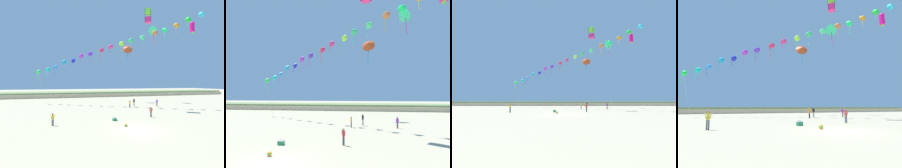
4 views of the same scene
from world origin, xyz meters
TOP-DOWN VIEW (x-y plane):
  - ground_plane at (0.00, 0.00)m, footprint 240.00×240.00m
  - dune_ridge at (0.00, 45.87)m, footprint 120.00×13.47m
  - person_near_left at (6.24, 15.81)m, footprint 0.36×0.58m
  - person_mid_center at (4.56, 14.11)m, footprint 0.22×0.56m
  - person_far_left at (11.05, 14.26)m, footprint 0.44×0.46m
  - person_far_right at (4.43, 5.07)m, footprint 0.46×0.41m
  - kite_banner_string at (0.98, 16.83)m, footprint 34.09×18.21m
  - large_kite_mid_trail at (14.26, 21.29)m, footprint 2.93×3.13m
  - large_kite_outer_drift at (7.37, 22.78)m, footprint 2.97×2.49m
  - beach_cooler at (-1.46, 4.44)m, footprint 0.58×0.41m
  - beach_ball at (-0.93, 1.41)m, footprint 0.36×0.36m

SIDE VIEW (x-z plane):
  - ground_plane at x=0.00m, z-range 0.00..0.00m
  - beach_ball at x=-0.93m, z-range 0.00..0.36m
  - beach_cooler at x=-1.46m, z-range -0.02..0.45m
  - dune_ridge at x=0.00m, z-range -0.01..1.76m
  - person_far_right at x=4.43m, z-range 0.12..1.67m
  - person_far_left at x=11.05m, z-range 0.12..1.72m
  - person_mid_center at x=4.56m, z-range 0.13..1.74m
  - person_near_left at x=6.24m, z-range 0.14..1.88m
  - kite_banner_string at x=0.98m, z-range 3.61..22.83m
  - large_kite_outer_drift at x=7.37m, z-range 12.05..17.17m
  - large_kite_mid_trail at x=14.26m, z-range 17.04..21.92m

